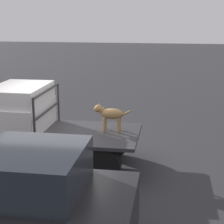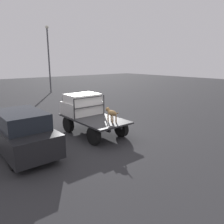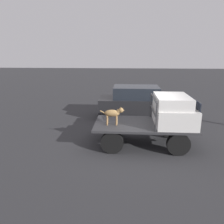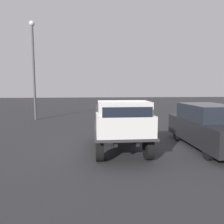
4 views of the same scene
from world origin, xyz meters
name	(u,v)px [view 3 (image 3 of 4)]	position (x,y,z in m)	size (l,w,h in m)	color
ground_plane	(143,144)	(0.00, 0.00, 0.00)	(80.00, 80.00, 0.00)	#2D2D30
flatbed_truck	(143,129)	(0.00, 0.00, 0.61)	(3.68, 1.93, 0.85)	black
truck_cab	(173,111)	(1.06, 0.00, 1.36)	(1.39, 1.81, 1.07)	silver
truck_headboard	(153,107)	(0.33, 0.00, 1.50)	(0.04, 1.81, 0.99)	#2D2D30
dog	(114,113)	(-1.12, -0.19, 1.28)	(0.91, 0.26, 0.67)	#9E7547
parked_sedan	(139,103)	(-0.01, 3.50, 0.85)	(4.26, 1.71, 1.71)	black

